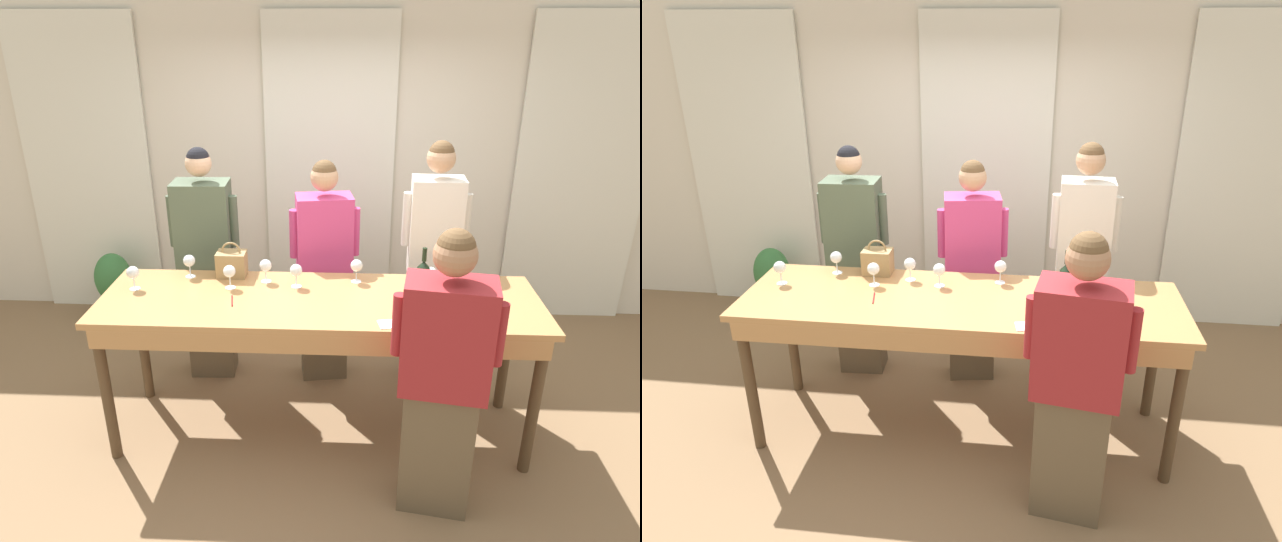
{
  "view_description": "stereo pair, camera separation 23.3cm",
  "coord_description": "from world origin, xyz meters",
  "views": [
    {
      "loc": [
        0.16,
        -3.18,
        2.56
      ],
      "look_at": [
        0.0,
        0.08,
        1.15
      ],
      "focal_mm": 32.0,
      "sensor_mm": 36.0,
      "label": 1
    },
    {
      "loc": [
        0.39,
        -3.16,
        2.56
      ],
      "look_at": [
        0.0,
        0.08,
        1.15
      ],
      "focal_mm": 32.0,
      "sensor_mm": 36.0,
      "label": 2
    }
  ],
  "objects": [
    {
      "name": "handbag",
      "position": [
        -0.61,
        0.32,
        1.09
      ],
      "size": [
        0.19,
        0.14,
        0.24
      ],
      "color": "#997A4C",
      "rests_on": "tasting_bar"
    },
    {
      "name": "ground_plane",
      "position": [
        0.0,
        0.0,
        0.0
      ],
      "size": [
        18.0,
        18.0,
        0.0
      ],
      "primitive_type": "plane",
      "color": "#846647"
    },
    {
      "name": "wine_glass_front_right",
      "position": [
        0.7,
        0.16,
        1.11
      ],
      "size": [
        0.08,
        0.08,
        0.16
      ],
      "color": "white",
      "rests_on": "tasting_bar"
    },
    {
      "name": "napkin",
      "position": [
        0.41,
        -0.32,
        1.0
      ],
      "size": [
        0.12,
        0.12,
        0.0
      ],
      "color": "white",
      "rests_on": "tasting_bar"
    },
    {
      "name": "wine_glass_front_left",
      "position": [
        0.69,
        -0.18,
        1.11
      ],
      "size": [
        0.08,
        0.08,
        0.16
      ],
      "color": "white",
      "rests_on": "tasting_bar"
    },
    {
      "name": "wine_glass_center_right",
      "position": [
        0.23,
        0.26,
        1.11
      ],
      "size": [
        0.08,
        0.08,
        0.16
      ],
      "color": "white",
      "rests_on": "tasting_bar"
    },
    {
      "name": "wall_back",
      "position": [
        0.0,
        1.89,
        1.4
      ],
      "size": [
        12.0,
        0.06,
        2.8
      ],
      "color": "silver",
      "rests_on": "ground_plane"
    },
    {
      "name": "guest_pink_top",
      "position": [
        0.0,
        0.7,
        0.88
      ],
      "size": [
        0.51,
        0.3,
        1.72
      ],
      "color": "brown",
      "rests_on": "ground_plane"
    },
    {
      "name": "tasting_bar",
      "position": [
        0.0,
        -0.03,
        0.9
      ],
      "size": [
        2.74,
        0.81,
        1.0
      ],
      "color": "#B27F4C",
      "rests_on": "ground_plane"
    },
    {
      "name": "curtain_panel_right",
      "position": [
        2.19,
        1.82,
        1.34
      ],
      "size": [
        1.13,
        0.03,
        2.69
      ],
      "color": "white",
      "rests_on": "ground_plane"
    },
    {
      "name": "wine_glass_back_right",
      "position": [
        0.64,
        -0.28,
        1.11
      ],
      "size": [
        0.08,
        0.08,
        0.16
      ],
      "color": "white",
      "rests_on": "tasting_bar"
    },
    {
      "name": "guest_olive_jacket",
      "position": [
        -0.88,
        0.7,
        0.91
      ],
      "size": [
        0.51,
        0.28,
        1.8
      ],
      "color": "brown",
      "rests_on": "ground_plane"
    },
    {
      "name": "curtain_panel_center",
      "position": [
        0.0,
        1.82,
        1.34
      ],
      "size": [
        1.13,
        0.03,
        2.69
      ],
      "color": "white",
      "rests_on": "ground_plane"
    },
    {
      "name": "wine_glass_center_left",
      "position": [
        -0.36,
        0.23,
        1.11
      ],
      "size": [
        0.08,
        0.08,
        0.16
      ],
      "color": "white",
      "rests_on": "tasting_bar"
    },
    {
      "name": "guest_cream_sweater",
      "position": [
        0.79,
        0.7,
        0.96
      ],
      "size": [
        0.48,
        0.26,
        1.86
      ],
      "color": "#473833",
      "rests_on": "ground_plane"
    },
    {
      "name": "wine_glass_front_mid",
      "position": [
        -1.19,
        0.08,
        1.11
      ],
      "size": [
        0.08,
        0.08,
        0.16
      ],
      "color": "white",
      "rests_on": "tasting_bar"
    },
    {
      "name": "host_pouring",
      "position": [
        0.68,
        -0.62,
        0.85
      ],
      "size": [
        0.57,
        0.34,
        1.68
      ],
      "color": "brown",
      "rests_on": "ground_plane"
    },
    {
      "name": "potted_plant",
      "position": [
        -1.98,
        1.52,
        0.37
      ],
      "size": [
        0.33,
        0.33,
        0.66
      ],
      "color": "#935B3D",
      "rests_on": "ground_plane"
    },
    {
      "name": "wine_glass_back_mid",
      "position": [
        -0.16,
        0.16,
        1.11
      ],
      "size": [
        0.08,
        0.08,
        0.16
      ],
      "color": "white",
      "rests_on": "tasting_bar"
    },
    {
      "name": "curtain_panel_left",
      "position": [
        -2.19,
        1.82,
        1.34
      ],
      "size": [
        1.13,
        0.03,
        2.69
      ],
      "color": "white",
      "rests_on": "ground_plane"
    },
    {
      "name": "wine_glass_center_mid",
      "position": [
        -0.88,
        0.29,
        1.11
      ],
      "size": [
        0.08,
        0.08,
        0.16
      ],
      "color": "white",
      "rests_on": "tasting_bar"
    },
    {
      "name": "wine_glass_near_host",
      "position": [
        -0.58,
        0.13,
        1.11
      ],
      "size": [
        0.08,
        0.08,
        0.16
      ],
      "color": "white",
      "rests_on": "tasting_bar"
    },
    {
      "name": "pen",
      "position": [
        -0.53,
        -0.07,
        1.01
      ],
      "size": [
        0.04,
        0.15,
        0.01
      ],
      "color": "maroon",
      "rests_on": "tasting_bar"
    },
    {
      "name": "wine_bottle",
      "position": [
        0.64,
        0.08,
        1.12
      ],
      "size": [
        0.08,
        0.08,
        0.32
      ],
      "color": "black",
      "rests_on": "tasting_bar"
    },
    {
      "name": "wine_glass_back_left",
      "position": [
        0.95,
        -0.0,
        1.11
      ],
      "size": [
        0.08,
        0.08,
        0.16
      ],
      "color": "white",
      "rests_on": "tasting_bar"
    }
  ]
}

